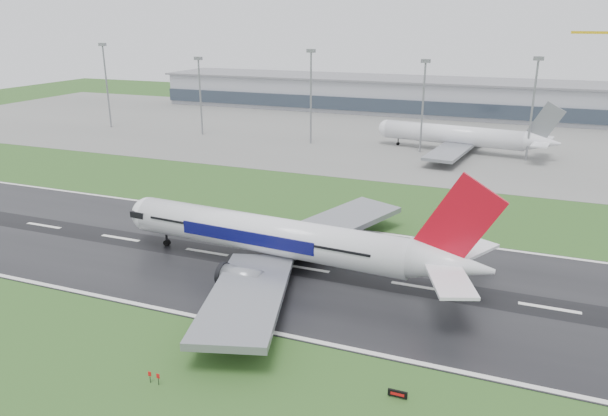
% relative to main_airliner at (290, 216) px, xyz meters
% --- Properties ---
extents(ground, '(520.00, 520.00, 0.00)m').
position_rel_main_airliner_xyz_m(ground, '(-17.90, 1.72, -10.10)').
color(ground, '#264C1C').
rests_on(ground, ground).
extents(runway, '(400.00, 45.00, 0.10)m').
position_rel_main_airliner_xyz_m(runway, '(-17.90, 1.72, -10.05)').
color(runway, black).
rests_on(runway, ground).
extents(apron, '(400.00, 130.00, 0.08)m').
position_rel_main_airliner_xyz_m(apron, '(-17.90, 126.72, -10.06)').
color(apron, slate).
rests_on(apron, ground).
extents(terminal, '(240.00, 36.00, 15.00)m').
position_rel_main_airliner_xyz_m(terminal, '(-17.90, 186.72, -2.60)').
color(terminal, '#92939C').
rests_on(terminal, ground).
extents(main_airliner, '(71.81, 68.81, 19.99)m').
position_rel_main_airliner_xyz_m(main_airliner, '(0.00, 0.00, 0.00)').
color(main_airliner, silver).
rests_on(main_airliner, runway).
extents(parked_airliner, '(67.53, 63.97, 17.71)m').
position_rel_main_airliner_xyz_m(parked_airliner, '(16.31, 106.92, -1.16)').
color(parked_airliner, silver).
rests_on(parked_airliner, apron).
extents(runway_sign, '(2.31, 0.55, 1.04)m').
position_rel_main_airliner_xyz_m(runway_sign, '(25.08, -27.92, -9.58)').
color(runway_sign, black).
rests_on(runway_sign, ground).
extents(floodmast_0, '(0.64, 0.64, 32.13)m').
position_rel_main_airliner_xyz_m(floodmast_0, '(-121.98, 101.72, 5.97)').
color(floodmast_0, gray).
rests_on(floodmast_0, ground).
extents(floodmast_1, '(0.64, 0.64, 27.82)m').
position_rel_main_airliner_xyz_m(floodmast_1, '(-78.91, 101.72, 3.81)').
color(floodmast_1, gray).
rests_on(floodmast_1, ground).
extents(floodmast_2, '(0.64, 0.64, 31.31)m').
position_rel_main_airliner_xyz_m(floodmast_2, '(-34.53, 101.72, 5.56)').
color(floodmast_2, gray).
rests_on(floodmast_2, ground).
extents(floodmast_3, '(0.64, 0.64, 28.93)m').
position_rel_main_airliner_xyz_m(floodmast_3, '(4.28, 101.72, 4.37)').
color(floodmast_3, gray).
rests_on(floodmast_3, ground).
extents(floodmast_4, '(0.64, 0.64, 30.45)m').
position_rel_main_airliner_xyz_m(floodmast_4, '(37.34, 101.72, 5.13)').
color(floodmast_4, gray).
rests_on(floodmast_4, ground).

